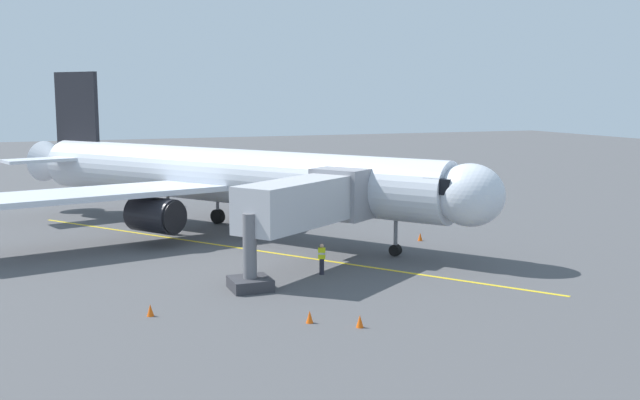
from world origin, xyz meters
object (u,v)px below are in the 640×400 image
(airplane, at_px, (222,177))
(belt_loader_near_nose, at_px, (354,205))
(safety_cone_nose_left, at_px, (150,310))
(safety_cone_wing_port, at_px, (360,321))
(safety_cone_nose_right, at_px, (420,237))
(safety_cone_wing_starboard, at_px, (310,317))
(jet_bridge, at_px, (312,202))
(ground_crew_marshaller, at_px, (322,259))

(airplane, xyz_separation_m, belt_loader_near_nose, (-12.13, -4.45, -3.29))
(safety_cone_nose_left, bearing_deg, airplane, -113.09)
(airplane, relative_size, safety_cone_wing_port, 63.68)
(safety_cone_nose_right, xyz_separation_m, safety_cone_wing_port, (11.43, 15.45, 0.00))
(safety_cone_wing_port, relative_size, safety_cone_wing_starboard, 1.00)
(jet_bridge, xyz_separation_m, safety_cone_nose_left, (9.97, 6.00, -3.49))
(jet_bridge, distance_m, safety_cone_wing_port, 11.55)
(safety_cone_wing_port, bearing_deg, safety_cone_nose_right, -126.49)
(airplane, distance_m, safety_cone_nose_left, 20.24)
(belt_loader_near_nose, distance_m, safety_cone_wing_port, 30.05)
(safety_cone_wing_port, xyz_separation_m, safety_cone_wing_starboard, (1.77, -1.35, 0.00))
(safety_cone_nose_left, bearing_deg, jet_bridge, -148.99)
(safety_cone_wing_port, bearing_deg, belt_loader_near_nose, -113.33)
(jet_bridge, bearing_deg, airplane, -79.99)
(jet_bridge, height_order, belt_loader_near_nose, jet_bridge)
(safety_cone_nose_left, height_order, safety_cone_wing_starboard, same)
(jet_bridge, xyz_separation_m, safety_cone_wing_starboard, (3.71, 9.49, -3.49))
(safety_cone_nose_right, bearing_deg, safety_cone_wing_port, 53.51)
(airplane, distance_m, belt_loader_near_nose, 13.33)
(safety_cone_nose_right, bearing_deg, safety_cone_nose_left, 28.59)
(safety_cone_wing_starboard, bearing_deg, airplane, -94.03)
(ground_crew_marshaller, xyz_separation_m, safety_cone_wing_starboard, (3.64, 7.84, -0.61))
(safety_cone_wing_port, bearing_deg, airplane, -89.43)
(safety_cone_nose_right, bearing_deg, belt_loader_near_nose, -92.21)
(belt_loader_near_nose, relative_size, safety_cone_wing_starboard, 8.02)
(airplane, height_order, jet_bridge, airplane)
(airplane, bearing_deg, safety_cone_wing_starboard, 85.97)
(ground_crew_marshaller, bearing_deg, jet_bridge, -92.46)
(safety_cone_nose_left, distance_m, safety_cone_nose_right, 22.17)
(belt_loader_near_nose, bearing_deg, safety_cone_nose_left, 48.77)
(jet_bridge, bearing_deg, ground_crew_marshaller, 87.54)
(jet_bridge, distance_m, ground_crew_marshaller, 3.32)
(jet_bridge, xyz_separation_m, ground_crew_marshaller, (0.07, 1.65, -2.88))
(safety_cone_wing_port, bearing_deg, jet_bridge, -100.14)
(ground_crew_marshaller, distance_m, belt_loader_near_nose, 20.96)
(jet_bridge, xyz_separation_m, safety_cone_wing_port, (1.94, 10.84, -3.49))
(ground_crew_marshaller, xyz_separation_m, safety_cone_nose_left, (9.90, 4.34, -0.61))
(airplane, bearing_deg, belt_loader_near_nose, -159.87)
(jet_bridge, height_order, safety_cone_nose_right, jet_bridge)
(safety_cone_wing_starboard, bearing_deg, safety_cone_wing_port, 142.60)
(belt_loader_near_nose, xyz_separation_m, safety_cone_nose_left, (19.93, 22.75, -0.44))
(airplane, relative_size, safety_cone_nose_right, 63.68)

